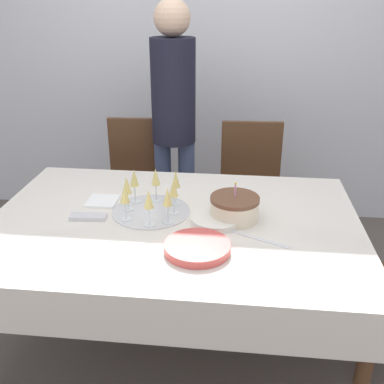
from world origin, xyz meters
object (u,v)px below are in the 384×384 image
at_px(plate_stack_main, 197,248).
at_px(person_standing, 174,111).
at_px(birthday_cake, 235,208).
at_px(champagne_tray, 151,197).
at_px(plate_stack_dessert, 215,220).
at_px(dining_chair_far_right, 251,189).
at_px(dining_chair_far_left, 138,184).

distance_m(plate_stack_main, person_standing, 1.28).
xyz_separation_m(birthday_cake, champagne_tray, (-0.40, 0.02, 0.03)).
bearing_deg(plate_stack_dessert, birthday_cake, 29.65).
height_order(dining_chair_far_right, plate_stack_dessert, dining_chair_far_right).
bearing_deg(person_standing, birthday_cake, -65.36).
height_order(birthday_cake, plate_stack_main, birthday_cake).
bearing_deg(person_standing, champagne_tray, -88.78).
distance_m(birthday_cake, plate_stack_main, 0.34).
height_order(champagne_tray, plate_stack_main, champagne_tray).
bearing_deg(champagne_tray, plate_stack_main, -52.41).
distance_m(dining_chair_far_left, plate_stack_dessert, 1.11).
xyz_separation_m(dining_chair_far_left, plate_stack_dessert, (0.58, -0.92, 0.24)).
xyz_separation_m(champagne_tray, plate_stack_dessert, (0.31, -0.07, -0.07)).
relative_size(champagne_tray, plate_stack_dessert, 1.65).
height_order(dining_chair_far_right, birthday_cake, dining_chair_far_right).
xyz_separation_m(plate_stack_dessert, person_standing, (-0.33, 0.96, 0.27)).
distance_m(birthday_cake, person_standing, 1.02).
xyz_separation_m(birthday_cake, plate_stack_dessert, (-0.09, -0.05, -0.04)).
bearing_deg(dining_chair_far_left, person_standing, 8.40).
xyz_separation_m(dining_chair_far_left, birthday_cake, (0.67, -0.87, 0.28)).
bearing_deg(plate_stack_main, plate_stack_dessert, 77.44).
distance_m(dining_chair_far_right, champagne_tray, 1.03).
xyz_separation_m(champagne_tray, plate_stack_main, (0.25, -0.33, -0.06)).
bearing_deg(champagne_tray, birthday_cake, -2.92).
height_order(dining_chair_far_right, champagne_tray, dining_chair_far_right).
distance_m(dining_chair_far_left, plate_stack_main, 1.31).
xyz_separation_m(champagne_tray, person_standing, (-0.02, 0.89, 0.20)).
bearing_deg(dining_chair_far_left, dining_chair_far_right, -0.00).
distance_m(dining_chair_far_left, dining_chair_far_right, 0.77).
xyz_separation_m(dining_chair_far_left, person_standing, (0.25, 0.04, 0.51)).
bearing_deg(champagne_tray, plate_stack_dessert, -12.41).
bearing_deg(plate_stack_main, person_standing, 102.64).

